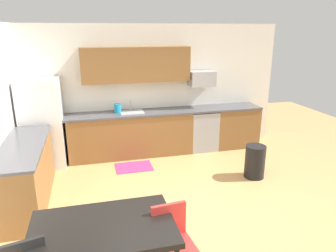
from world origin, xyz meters
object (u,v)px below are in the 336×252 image
Objects in this scene: dining_table at (103,231)px; refrigerator at (42,123)px; oven_range at (202,129)px; trash_bin at (255,162)px; microwave at (202,79)px; chair_near_table at (172,239)px; kettle at (118,109)px.

refrigerator is at bearing 105.18° from dining_table.
trash_bin is (0.44, -1.60, -0.16)m from oven_range.
trash_bin is (2.78, 1.97, -0.39)m from dining_table.
oven_range is at bearing 105.23° from trash_bin.
refrigerator is 3.37m from microwave.
chair_near_table is 1.42× the size of trash_bin.
dining_table is at bearing 177.11° from chair_near_table.
chair_near_table is 3.69m from kettle.
dining_table reaches higher than trash_bin.
kettle is at bearing 5.10° from refrigerator.
kettle reaches higher than chair_near_table.
chair_near_table is 4.25× the size of kettle.
kettle is (-1.83, 0.05, 0.56)m from oven_range.
kettle reaches higher than oven_range.
dining_table is at bearing -123.29° from oven_range.
refrigerator reaches higher than chair_near_table.
refrigerator reaches higher than trash_bin.
microwave reaches higher than refrigerator.
microwave is 0.64× the size of chair_near_table.
microwave is at bearing 104.37° from trash_bin.
trash_bin is 3.00× the size of kettle.
microwave is 4.44m from dining_table.
kettle is (1.46, 0.13, 0.16)m from refrigerator.
refrigerator is 2.86× the size of trash_bin.
kettle is at bearing 143.97° from trash_bin.
microwave is at bearing 57.44° from dining_table.
oven_range is 4.27m from dining_table.
refrigerator is at bearing 114.93° from chair_near_table.
kettle reaches higher than trash_bin.
oven_range is at bearing -1.56° from kettle.
oven_range is at bearing -90.00° from microwave.
oven_range is 1.69× the size of microwave.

